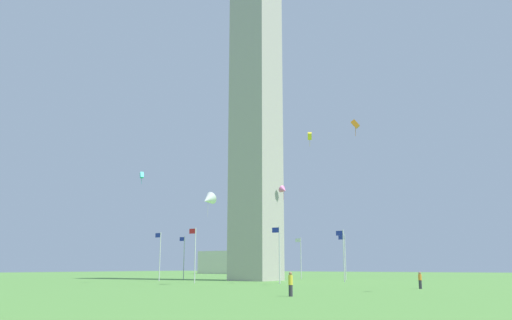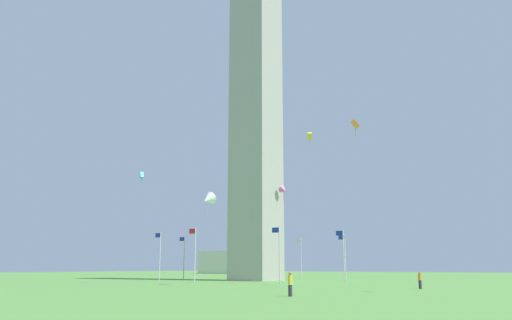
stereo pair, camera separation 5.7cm
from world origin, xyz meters
The scene contains 18 objects.
ground_plane centered at (0.00, 0.00, 0.00)m, with size 260.00×260.00×0.00m, color #548C3D.
obelisk_monument centered at (0.00, 0.00, 28.47)m, with size 6.26×6.26×56.95m.
flagpole_n centered at (14.33, 0.00, 3.89)m, with size 1.12×0.14×7.03m.
flagpole_ne centered at (10.15, 10.09, 3.89)m, with size 1.12×0.14×7.03m.
flagpole_e centered at (0.07, 14.26, 3.89)m, with size 1.12×0.14×7.03m.
flagpole_se centered at (-10.02, 10.09, 3.89)m, with size 1.12×0.14×7.03m.
flagpole_s centered at (-14.20, 0.00, 3.89)m, with size 1.12×0.14×7.03m.
flagpole_sw centered at (-10.02, -10.09, 3.89)m, with size 1.12×0.14×7.03m.
flagpole_w centered at (0.07, -14.26, 3.89)m, with size 1.12×0.14×7.03m.
flagpole_nw centered at (10.15, -10.09, 3.89)m, with size 1.12×0.14×7.03m.
person_orange_shirt centered at (-28.72, 15.32, 0.79)m, with size 0.32×0.32×1.60m.
person_yellow_shirt centered at (-24.54, 33.01, 0.85)m, with size 0.32×0.32×1.72m.
kite_pink_delta centered at (-10.85, 10.21, 11.56)m, with size 1.39×1.24×1.90m.
kite_white_delta centered at (-5.82, 19.14, 9.73)m, with size 1.59×1.89×2.99m.
kite_yellow_box centered at (-8.74, -1.45, 21.36)m, with size 1.03×1.23×2.23m.
kite_cyan_box centered at (4.53, 19.79, 13.53)m, with size 0.75×0.67×1.55m.
kite_orange_box centered at (-22.06, 13.42, 17.71)m, with size 1.07×0.76×1.93m.
distant_building centered at (46.46, -60.09, 3.23)m, with size 18.19×12.98×6.46m.
Camera 2 is at (-43.22, 66.01, 2.11)m, focal length 36.15 mm.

